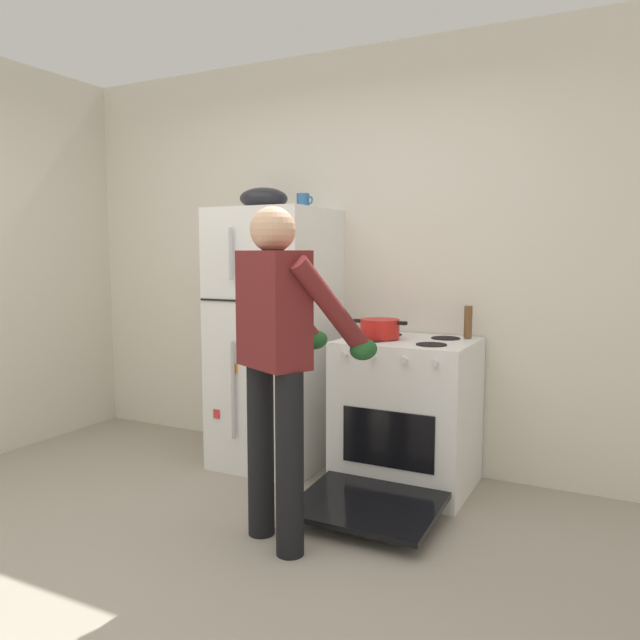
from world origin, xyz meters
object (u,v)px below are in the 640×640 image
object	(u,v)px
stove_range	(406,415)
pepper_mill	(468,322)
red_pot	(380,329)
person_cook	(280,346)
coffee_mug	(303,201)
refrigerator	(275,338)
mixing_bowl	(264,199)

from	to	relation	value
stove_range	pepper_mill	world-z (taller)	pepper_mill
red_pot	pepper_mill	bearing A→B (deg)	28.52
person_cook	red_pot	world-z (taller)	person_cook
stove_range	person_cook	world-z (taller)	person_cook
stove_range	pepper_mill	xyz separation A→B (m)	(0.30, 0.22, 0.55)
coffee_mug	pepper_mill	bearing A→B (deg)	8.31
pepper_mill	person_cook	bearing A→B (deg)	-116.82
refrigerator	stove_range	world-z (taller)	refrigerator
person_cook	mixing_bowl	world-z (taller)	mixing_bowl
refrigerator	person_cook	bearing A→B (deg)	-57.68
red_pot	pepper_mill	size ratio (longest dim) A/B	1.75
person_cook	refrigerator	bearing A→B (deg)	122.32
refrigerator	stove_range	size ratio (longest dim) A/B	1.38
pepper_mill	mixing_bowl	world-z (taller)	mixing_bowl
refrigerator	person_cook	world-z (taller)	refrigerator
mixing_bowl	refrigerator	bearing A→B (deg)	-0.22
stove_range	red_pot	xyz separation A→B (m)	(-0.16, -0.03, 0.51)
red_pot	coffee_mug	size ratio (longest dim) A/B	2.96
coffee_mug	pepper_mill	size ratio (longest dim) A/B	0.59
person_cook	pepper_mill	world-z (taller)	person_cook
refrigerator	pepper_mill	world-z (taller)	refrigerator
person_cook	red_pot	bearing A→B (deg)	81.78
refrigerator	pepper_mill	xyz separation A→B (m)	(1.21, 0.20, 0.15)
person_cook	coffee_mug	xyz separation A→B (m)	(-0.43, 1.02, 0.76)
coffee_mug	mixing_bowl	distance (m)	0.27
mixing_bowl	coffee_mug	bearing A→B (deg)	10.78
refrigerator	stove_range	xyz separation A→B (m)	(0.91, -0.02, -0.40)
person_cook	pepper_mill	distance (m)	1.32
stove_range	pepper_mill	distance (m)	0.66
person_cook	mixing_bowl	bearing A→B (deg)	125.55
stove_range	coffee_mug	xyz separation A→B (m)	(-0.73, 0.07, 1.28)
pepper_mill	coffee_mug	bearing A→B (deg)	-171.69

